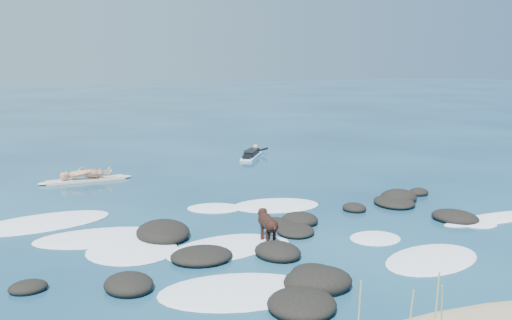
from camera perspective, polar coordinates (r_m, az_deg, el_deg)
name	(u,v)px	position (r m, az deg, el deg)	size (l,w,h in m)	color
ground	(277,221)	(15.08, 2.09, -6.16)	(160.00, 160.00, 0.00)	#0A2642
reef_rocks	(284,245)	(12.96, 2.87, -8.47)	(14.06, 7.09, 0.52)	black
breaking_foam	(231,237)	(13.79, -2.52, -7.71)	(14.91, 8.50, 0.12)	white
standing_surfer_rig	(85,161)	(20.56, -16.74, -0.12)	(3.18, 0.64, 1.81)	beige
paddling_surfer_rig	(252,154)	(24.60, -0.42, 0.63)	(1.82, 2.25, 0.43)	white
dog	(267,222)	(13.18, 1.14, -6.24)	(0.41, 1.24, 0.78)	black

